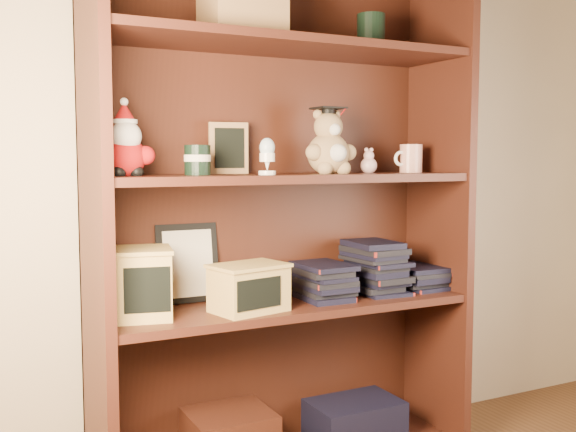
% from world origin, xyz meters
% --- Properties ---
extents(bookcase, '(1.20, 0.35, 1.60)m').
position_xyz_m(bookcase, '(-0.21, 1.36, 0.78)').
color(bookcase, '#3D1B11').
rests_on(bookcase, ground).
extents(shelf_lower, '(1.14, 0.33, 0.02)m').
position_xyz_m(shelf_lower, '(-0.20, 1.30, 0.54)').
color(shelf_lower, '#3D1B11').
rests_on(shelf_lower, ground).
extents(shelf_upper, '(1.14, 0.33, 0.02)m').
position_xyz_m(shelf_upper, '(-0.20, 1.30, 0.94)').
color(shelf_upper, '#3D1B11').
rests_on(shelf_upper, ground).
extents(santa_plush, '(0.16, 0.11, 0.22)m').
position_xyz_m(santa_plush, '(-0.70, 1.30, 1.03)').
color(santa_plush, '#A50F0F').
rests_on(santa_plush, shelf_upper).
extents(teachers_tin, '(0.08, 0.08, 0.09)m').
position_xyz_m(teachers_tin, '(-0.50, 1.30, 0.99)').
color(teachers_tin, black).
rests_on(teachers_tin, shelf_upper).
extents(chalkboard_plaque, '(0.13, 0.07, 0.16)m').
position_xyz_m(chalkboard_plaque, '(-0.36, 1.42, 1.03)').
color(chalkboard_plaque, '#9E7547').
rests_on(chalkboard_plaque, shelf_upper).
extents(egg_cup, '(0.05, 0.05, 0.11)m').
position_xyz_m(egg_cup, '(-0.31, 1.23, 1.01)').
color(egg_cup, white).
rests_on(egg_cup, shelf_upper).
extents(grad_teddy_bear, '(0.18, 0.15, 0.22)m').
position_xyz_m(grad_teddy_bear, '(-0.06, 1.30, 1.03)').
color(grad_teddy_bear, '#A48356').
rests_on(grad_teddy_bear, shelf_upper).
extents(pink_figurine, '(0.05, 0.05, 0.09)m').
position_xyz_m(pink_figurine, '(0.09, 1.30, 0.98)').
color(pink_figurine, '#CEA19F').
rests_on(pink_figurine, shelf_upper).
extents(teacher_mug, '(0.11, 0.08, 0.09)m').
position_xyz_m(teacher_mug, '(0.26, 1.30, 1.00)').
color(teacher_mug, silver).
rests_on(teacher_mug, shelf_upper).
extents(certificate_frame, '(0.20, 0.05, 0.25)m').
position_xyz_m(certificate_frame, '(-0.48, 1.44, 0.67)').
color(certificate_frame, black).
rests_on(certificate_frame, shelf_lower).
extents(treats_box, '(0.22, 0.22, 0.20)m').
position_xyz_m(treats_box, '(-0.67, 1.30, 0.65)').
color(treats_box, tan).
rests_on(treats_box, shelf_lower).
extents(pencils_box, '(0.24, 0.20, 0.14)m').
position_xyz_m(pencils_box, '(-0.37, 1.24, 0.62)').
color(pencils_box, tan).
rests_on(pencils_box, shelf_lower).
extents(book_stack_left, '(0.14, 0.20, 0.11)m').
position_xyz_m(book_stack_left, '(-0.08, 1.30, 0.61)').
color(book_stack_left, black).
rests_on(book_stack_left, shelf_lower).
extents(book_stack_mid, '(0.14, 0.20, 0.18)m').
position_xyz_m(book_stack_mid, '(0.12, 1.30, 0.64)').
color(book_stack_mid, black).
rests_on(book_stack_mid, shelf_lower).
extents(book_stack_right, '(0.14, 0.20, 0.08)m').
position_xyz_m(book_stack_right, '(0.30, 1.30, 0.59)').
color(book_stack_right, black).
rests_on(book_stack_right, shelf_lower).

